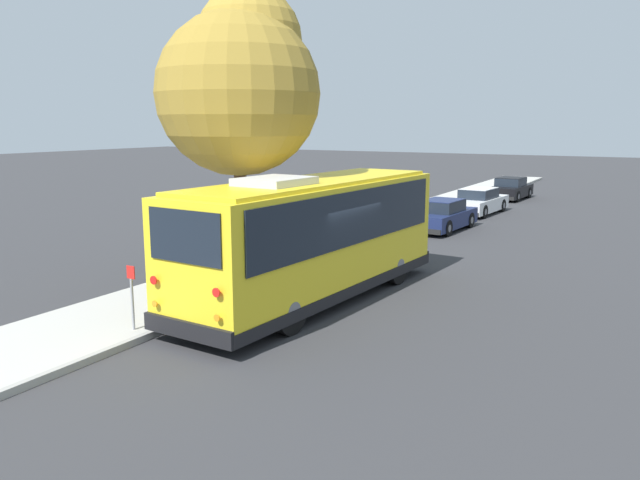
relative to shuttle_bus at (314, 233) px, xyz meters
The scene contains 10 objects.
ground_plane 1.76m from the shuttle_bus, 112.62° to the right, with size 160.00×160.00×0.00m, color #333335.
sidewalk_slab 3.57m from the shuttle_bus, 91.28° to the left, with size 80.00×3.03×0.15m, color #B2AFA8.
curb_strip 2.30m from the shuttle_bus, 92.58° to the left, with size 80.00×0.14×0.15m, color #9D9A94.
shuttle_bus is the anchor object (origin of this frame).
parked_sedan_navy 12.04m from the shuttle_bus, ahead, with size 4.33×1.91×1.32m.
parked_sedan_white 17.66m from the shuttle_bus, ahead, with size 4.69×1.96×1.31m.
parked_sedan_black 24.75m from the shuttle_bus, ahead, with size 4.21×1.88×1.32m.
street_tree 4.42m from the shuttle_bus, 87.92° to the left, with size 4.29×4.29×7.90m.
sign_post_near 4.83m from the shuttle_bus, 155.59° to the left, with size 0.06×0.22×1.40m.
sign_post_far 3.11m from the shuttle_bus, 139.32° to the left, with size 0.06×0.22×1.59m.
Camera 1 is at (-13.40, -7.64, 4.50)m, focal length 35.00 mm.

